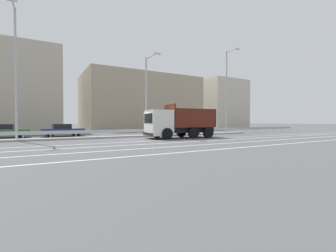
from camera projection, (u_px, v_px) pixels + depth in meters
ground_plane at (140, 139)px, 21.15m from camera, size 320.00×320.00×0.00m
lane_strip_0 at (192, 139)px, 20.55m from camera, size 57.37×0.16×0.01m
lane_strip_1 at (207, 141)px, 18.69m from camera, size 57.37×0.16×0.01m
lane_strip_2 at (227, 143)px, 16.71m from camera, size 57.37×0.16×0.01m
lane_strip_3 at (254, 146)px, 14.54m from camera, size 57.37×0.16×0.01m
median_island at (132, 136)px, 23.11m from camera, size 31.56×1.10×0.18m
median_guardrail at (129, 131)px, 23.81m from camera, size 57.37×0.09×0.78m
dump_truck at (172, 125)px, 21.67m from camera, size 7.09×3.25×3.28m
median_road_sign at (204, 125)px, 27.80m from camera, size 0.69×0.16×2.27m
street_lamp_1 at (15, 69)px, 18.14m from camera, size 0.71×1.99×10.83m
street_lamp_2 at (147, 92)px, 23.52m from camera, size 0.70×2.72×8.37m
street_lamp_3 at (227, 89)px, 29.26m from camera, size 0.70×2.06×10.82m
parked_car_2 at (5, 131)px, 22.12m from camera, size 4.15×1.83×1.36m
parked_car_3 at (63, 130)px, 24.45m from camera, size 4.35×2.10×1.36m
background_building_0 at (4, 89)px, 32.24m from camera, size 14.76×9.91×12.50m
background_building_1 at (140, 104)px, 45.30m from camera, size 21.62×13.55×10.45m
background_building_2 at (222, 104)px, 56.19m from camera, size 10.57×8.22×11.86m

